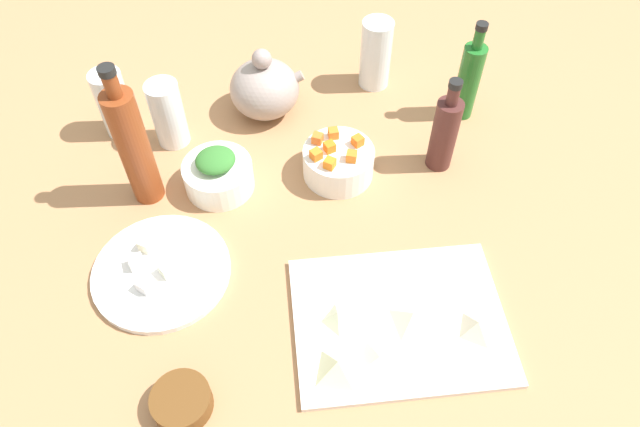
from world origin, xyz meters
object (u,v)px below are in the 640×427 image
object	(u,v)px
bowl_greens	(219,176)
bottle_0	(469,79)
drinking_glass_0	(376,54)
cutting_board	(399,320)
bowl_small_side	(182,402)
bowl_carrots	(338,162)
teapot	(265,88)
drinking_glass_2	(168,114)
plate_tofu	(162,271)
bottle_2	(133,146)
bottle_1	(445,132)
drinking_glass_1	(114,104)

from	to	relation	value
bowl_greens	bottle_0	distance (cm)	51.94
bowl_greens	drinking_glass_0	size ratio (longest dim) A/B	0.85
bottle_0	bowl_greens	bearing A→B (deg)	-167.27
cutting_board	bottle_0	distance (cm)	51.53
bowl_small_side	cutting_board	bearing A→B (deg)	12.64
bowl_carrots	bottle_0	world-z (taller)	bottle_0
bowl_carrots	bottle_0	bearing A→B (deg)	23.13
bowl_greens	teapot	xyz separation A→B (cm)	(10.94, 19.11, 3.14)
teapot	bowl_carrots	bearing A→B (deg)	-60.58
bottle_0	drinking_glass_2	xyz separation A→B (cm)	(-58.42, 2.45, -1.88)
cutting_board	teapot	distance (cm)	54.35
plate_tofu	bowl_small_side	bearing A→B (deg)	-83.12
bowl_greens	bowl_small_side	world-z (taller)	bowl_greens
cutting_board	bottle_2	bearing A→B (deg)	138.91
drinking_glass_0	bottle_0	bearing A→B (deg)	-39.19
teapot	drinking_glass_2	distance (cm)	19.77
cutting_board	plate_tofu	size ratio (longest dim) A/B	1.44
bottle_0	drinking_glass_0	distance (cm)	20.07
teapot	bottle_1	xyz separation A→B (cm)	(30.51, -20.57, 2.17)
bowl_greens	drinking_glass_2	distance (cm)	16.51
teapot	drinking_glass_0	world-z (taller)	same
bottle_1	drinking_glass_1	xyz separation A→B (cm)	(-59.66, 19.82, -1.11)
bottle_2	drinking_glass_1	bearing A→B (deg)	106.54
bottle_0	drinking_glass_0	bearing A→B (deg)	140.81
bowl_carrots	drinking_glass_1	xyz separation A→B (cm)	(-40.32, 19.04, 4.01)
cutting_board	bowl_greens	size ratio (longest dim) A/B	2.59
plate_tofu	drinking_glass_2	bearing A→B (deg)	84.96
cutting_board	bottle_1	size ratio (longest dim) A/B	1.66
bottle_1	drinking_glass_0	size ratio (longest dim) A/B	1.32
plate_tofu	bottle_0	world-z (taller)	bottle_0
bowl_greens	bottle_1	distance (cm)	41.81
plate_tofu	drinking_glass_0	xyz separation A→B (cm)	(45.66, 41.50, 6.87)
bowl_small_side	bottle_0	size ratio (longest dim) A/B	0.40
bowl_small_side	drinking_glass_2	world-z (taller)	drinking_glass_2
cutting_board	bowl_carrots	world-z (taller)	bowl_carrots
bottle_1	bowl_greens	bearing A→B (deg)	177.98
bottle_1	bowl_carrots	bearing A→B (deg)	177.71
bottle_1	cutting_board	bearing A→B (deg)	-116.94
cutting_board	bowl_carrots	xyz separation A→B (cm)	(-3.32, 32.31, 2.47)
bowl_greens	bowl_small_side	size ratio (longest dim) A/B	1.49
bowl_carrots	bottle_1	distance (cm)	20.03
bowl_greens	bowl_carrots	bearing A→B (deg)	-1.78
bowl_carrots	bottle_1	xyz separation A→B (cm)	(19.35, -0.77, 5.12)
bowl_greens	drinking_glass_0	xyz separation A→B (cm)	(34.80, 24.03, 4.69)
cutting_board	bottle_0	xyz separation A→B (cm)	(24.91, 44.36, 8.20)
bowl_carrots	cutting_board	bearing A→B (deg)	-84.13
plate_tofu	drinking_glass_1	bearing A→B (deg)	101.62
bowl_carrots	teapot	distance (cm)	22.91
bowl_carrots	drinking_glass_1	distance (cm)	44.77
cutting_board	drinking_glass_2	size ratio (longest dim) A/B	2.40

